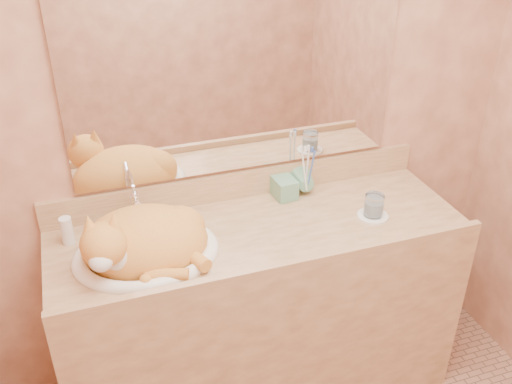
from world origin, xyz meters
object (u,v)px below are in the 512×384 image
object	(u,v)px
soap_dispenser	(291,183)
sink_basin	(145,237)
toothbrush_cup	(307,187)
cat	(140,239)
water_glass	(374,205)
vanity_counter	(260,313)

from	to	relation	value
soap_dispenser	sink_basin	bearing A→B (deg)	-169.58
toothbrush_cup	cat	bearing A→B (deg)	-164.80
cat	water_glass	distance (m)	0.91
vanity_counter	sink_basin	size ratio (longest dim) A/B	3.12
vanity_counter	toothbrush_cup	bearing A→B (deg)	32.50
sink_basin	toothbrush_cup	xyz separation A→B (m)	(0.70, 0.19, -0.03)
soap_dispenser	water_glass	distance (m)	0.34
vanity_counter	soap_dispenser	bearing A→B (deg)	39.35
vanity_counter	cat	world-z (taller)	cat
sink_basin	soap_dispenser	bearing A→B (deg)	22.97
vanity_counter	water_glass	xyz separation A→B (m)	(0.45, -0.06, 0.48)
cat	water_glass	world-z (taller)	cat
sink_basin	water_glass	distance (m)	0.89
sink_basin	soap_dispenser	size ratio (longest dim) A/B	2.69
toothbrush_cup	water_glass	bearing A→B (deg)	-50.63
soap_dispenser	toothbrush_cup	world-z (taller)	soap_dispenser
cat	water_glass	size ratio (longest dim) A/B	5.07
sink_basin	water_glass	xyz separation A→B (m)	(0.89, -0.04, -0.03)
vanity_counter	water_glass	bearing A→B (deg)	-7.51
vanity_counter	water_glass	distance (m)	0.66
cat	water_glass	bearing A→B (deg)	6.12
toothbrush_cup	water_glass	xyz separation A→B (m)	(0.19, -0.23, 0.00)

